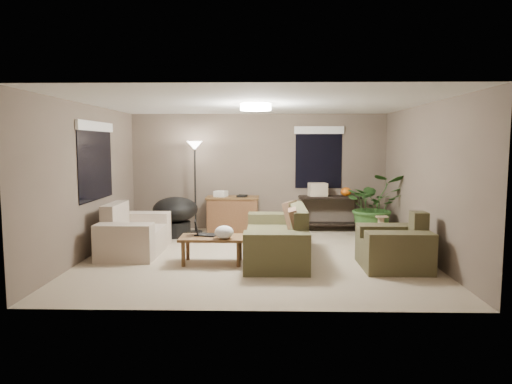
{
  "coord_description": "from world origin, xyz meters",
  "views": [
    {
      "loc": [
        0.18,
        -7.41,
        1.85
      ],
      "look_at": [
        0.0,
        0.2,
        1.05
      ],
      "focal_mm": 32.0,
      "sensor_mm": 36.0,
      "label": 1
    }
  ],
  "objects_px": {
    "armchair": "(395,248)",
    "desk": "(233,214)",
    "coffee_table": "(212,241)",
    "papasan_chair": "(175,213)",
    "cat_scratching_post": "(381,230)",
    "main_sofa": "(278,240)",
    "loveseat": "(133,235)",
    "floor_lamp": "(195,156)",
    "console_table": "(329,211)",
    "houseplant": "(374,213)"
  },
  "relations": [
    {
      "from": "loveseat",
      "to": "armchair",
      "type": "bearing_deg",
      "value": -11.98
    },
    {
      "from": "floor_lamp",
      "to": "cat_scratching_post",
      "type": "bearing_deg",
      "value": -12.99
    },
    {
      "from": "main_sofa",
      "to": "cat_scratching_post",
      "type": "relative_size",
      "value": 4.4
    },
    {
      "from": "console_table",
      "to": "cat_scratching_post",
      "type": "xyz_separation_m",
      "value": [
        0.84,
        -1.06,
        -0.22
      ]
    },
    {
      "from": "coffee_table",
      "to": "console_table",
      "type": "height_order",
      "value": "console_table"
    },
    {
      "from": "armchair",
      "to": "cat_scratching_post",
      "type": "bearing_deg",
      "value": 82.09
    },
    {
      "from": "loveseat",
      "to": "armchair",
      "type": "relative_size",
      "value": 1.6
    },
    {
      "from": "armchair",
      "to": "houseplant",
      "type": "bearing_deg",
      "value": 84.48
    },
    {
      "from": "console_table",
      "to": "cat_scratching_post",
      "type": "bearing_deg",
      "value": -51.48
    },
    {
      "from": "main_sofa",
      "to": "papasan_chair",
      "type": "height_order",
      "value": "main_sofa"
    },
    {
      "from": "desk",
      "to": "coffee_table",
      "type": "bearing_deg",
      "value": -92.85
    },
    {
      "from": "desk",
      "to": "cat_scratching_post",
      "type": "relative_size",
      "value": 2.2
    },
    {
      "from": "coffee_table",
      "to": "desk",
      "type": "relative_size",
      "value": 0.91
    },
    {
      "from": "loveseat",
      "to": "console_table",
      "type": "height_order",
      "value": "loveseat"
    },
    {
      "from": "houseplant",
      "to": "loveseat",
      "type": "bearing_deg",
      "value": -162.73
    },
    {
      "from": "console_table",
      "to": "floor_lamp",
      "type": "height_order",
      "value": "floor_lamp"
    },
    {
      "from": "armchair",
      "to": "desk",
      "type": "relative_size",
      "value": 0.91
    },
    {
      "from": "main_sofa",
      "to": "floor_lamp",
      "type": "xyz_separation_m",
      "value": [
        -1.69,
        2.16,
        1.3
      ]
    },
    {
      "from": "loveseat",
      "to": "desk",
      "type": "xyz_separation_m",
      "value": [
        1.57,
        1.88,
        0.08
      ]
    },
    {
      "from": "coffee_table",
      "to": "papasan_chair",
      "type": "xyz_separation_m",
      "value": [
        -0.99,
        2.06,
        0.11
      ]
    },
    {
      "from": "coffee_table",
      "to": "houseplant",
      "type": "distance_m",
      "value": 3.63
    },
    {
      "from": "main_sofa",
      "to": "coffee_table",
      "type": "xyz_separation_m",
      "value": [
        -1.03,
        -0.35,
        0.06
      ]
    },
    {
      "from": "desk",
      "to": "console_table",
      "type": "relative_size",
      "value": 0.85
    },
    {
      "from": "papasan_chair",
      "to": "cat_scratching_post",
      "type": "relative_size",
      "value": 1.86
    },
    {
      "from": "papasan_chair",
      "to": "houseplant",
      "type": "xyz_separation_m",
      "value": [
        3.97,
        -0.0,
        0.03
      ]
    },
    {
      "from": "desk",
      "to": "papasan_chair",
      "type": "xyz_separation_m",
      "value": [
        -1.11,
        -0.51,
        0.09
      ]
    },
    {
      "from": "desk",
      "to": "floor_lamp",
      "type": "relative_size",
      "value": 0.58
    },
    {
      "from": "desk",
      "to": "console_table",
      "type": "distance_m",
      "value": 2.06
    },
    {
      "from": "floor_lamp",
      "to": "main_sofa",
      "type": "bearing_deg",
      "value": -52.08
    },
    {
      "from": "coffee_table",
      "to": "loveseat",
      "type": "bearing_deg",
      "value": 154.48
    },
    {
      "from": "loveseat",
      "to": "main_sofa",
      "type": "bearing_deg",
      "value": -7.7
    },
    {
      "from": "loveseat",
      "to": "desk",
      "type": "height_order",
      "value": "loveseat"
    },
    {
      "from": "main_sofa",
      "to": "cat_scratching_post",
      "type": "height_order",
      "value": "main_sofa"
    },
    {
      "from": "loveseat",
      "to": "coffee_table",
      "type": "height_order",
      "value": "loveseat"
    },
    {
      "from": "cat_scratching_post",
      "to": "console_table",
      "type": "bearing_deg",
      "value": 128.52
    },
    {
      "from": "main_sofa",
      "to": "papasan_chair",
      "type": "xyz_separation_m",
      "value": [
        -2.02,
        1.71,
        0.17
      ]
    },
    {
      "from": "coffee_table",
      "to": "desk",
      "type": "xyz_separation_m",
      "value": [
        0.13,
        2.57,
        0.02
      ]
    },
    {
      "from": "cat_scratching_post",
      "to": "loveseat",
      "type": "bearing_deg",
      "value": -167.58
    },
    {
      "from": "loveseat",
      "to": "console_table",
      "type": "distance_m",
      "value": 4.16
    },
    {
      "from": "cat_scratching_post",
      "to": "armchair",
      "type": "bearing_deg",
      "value": -97.91
    },
    {
      "from": "armchair",
      "to": "desk",
      "type": "xyz_separation_m",
      "value": [
        -2.63,
        2.77,
        0.08
      ]
    },
    {
      "from": "papasan_chair",
      "to": "cat_scratching_post",
      "type": "height_order",
      "value": "papasan_chair"
    },
    {
      "from": "main_sofa",
      "to": "papasan_chair",
      "type": "relative_size",
      "value": 2.36
    },
    {
      "from": "desk",
      "to": "papasan_chair",
      "type": "bearing_deg",
      "value": -155.59
    },
    {
      "from": "main_sofa",
      "to": "loveseat",
      "type": "xyz_separation_m",
      "value": [
        -2.47,
        0.33,
        0.0
      ]
    },
    {
      "from": "desk",
      "to": "houseplant",
      "type": "height_order",
      "value": "houseplant"
    },
    {
      "from": "main_sofa",
      "to": "houseplant",
      "type": "relative_size",
      "value": 1.72
    },
    {
      "from": "papasan_chair",
      "to": "floor_lamp",
      "type": "xyz_separation_m",
      "value": [
        0.33,
        0.45,
        1.13
      ]
    },
    {
      "from": "coffee_table",
      "to": "houseplant",
      "type": "xyz_separation_m",
      "value": [
        2.98,
        2.06,
        0.14
      ]
    },
    {
      "from": "papasan_chair",
      "to": "houseplant",
      "type": "distance_m",
      "value": 3.97
    }
  ]
}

